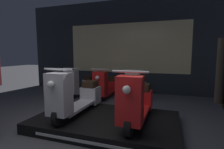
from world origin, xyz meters
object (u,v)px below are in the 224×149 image
at_px(scooter_display_left, 76,96).
at_px(scooter_backrow_0, 80,84).
at_px(scooter_display_right, 137,101).
at_px(scooter_backrow_2, 136,88).
at_px(scooter_backrow_1, 107,86).

relative_size(scooter_display_left, scooter_backrow_0, 1.00).
height_order(scooter_display_right, scooter_backrow_2, scooter_display_right).
relative_size(scooter_display_right, scooter_backrow_2, 1.00).
height_order(scooter_display_left, scooter_backrow_0, scooter_display_left).
bearing_deg(scooter_display_right, scooter_backrow_0, 136.76).
xyz_separation_m(scooter_display_left, scooter_display_right, (1.17, 0.00, 0.00)).
bearing_deg(scooter_backrow_0, scooter_display_left, -62.76).
xyz_separation_m(scooter_display_right, scooter_backrow_2, (-0.41, 2.13, -0.18)).
distance_m(scooter_display_right, scooter_backrow_0, 3.11).
relative_size(scooter_backrow_0, scooter_backrow_1, 1.00).
distance_m(scooter_backrow_1, scooter_backrow_2, 0.93).
xyz_separation_m(scooter_display_left, scooter_backrow_1, (-0.17, 2.13, -0.18)).
xyz_separation_m(scooter_backrow_0, scooter_backrow_2, (1.85, 0.00, 0.00)).
xyz_separation_m(scooter_backrow_1, scooter_backrow_2, (0.93, 0.00, 0.00)).
relative_size(scooter_display_left, scooter_backrow_1, 1.00).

